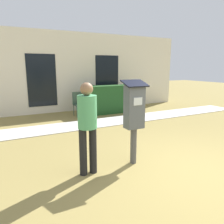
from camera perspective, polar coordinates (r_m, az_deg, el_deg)
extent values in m
plane|color=olive|center=(4.18, 21.19, -15.00)|extent=(40.00, 40.00, 0.00)
cube|color=beige|center=(7.25, -2.92, -2.75)|extent=(12.00, 1.10, 0.02)
cube|color=beige|center=(9.36, -9.49, 10.24)|extent=(10.00, 0.24, 3.20)
cube|color=black|center=(8.91, -17.84, 7.84)|extent=(1.10, 0.02, 2.00)
cube|color=black|center=(9.77, -1.28, 8.70)|extent=(1.10, 0.02, 2.00)
cylinder|color=#4C4C4C|center=(4.23, 5.62, -8.72)|extent=(0.12, 0.12, 0.70)
cube|color=#4C5156|center=(4.03, 5.83, 1.32)|extent=(0.34, 0.22, 0.80)
cube|color=silver|center=(3.92, 6.79, 2.77)|extent=(0.18, 0.01, 0.14)
cube|color=black|center=(3.98, 5.96, 7.45)|extent=(0.44, 0.31, 0.12)
cylinder|color=black|center=(3.78, -7.56, -10.34)|extent=(0.13, 0.13, 0.82)
cylinder|color=black|center=(3.84, -4.99, -9.92)|extent=(0.13, 0.13, 0.82)
cylinder|color=#4C9E66|center=(3.61, -6.51, 0.00)|extent=(0.32, 0.32, 0.55)
sphere|color=#8C6647|center=(3.56, -6.65, 6.01)|extent=(0.21, 0.21, 0.21)
cylinder|color=#334738|center=(8.00, -9.14, -0.02)|extent=(0.03, 0.03, 0.42)
cylinder|color=#334738|center=(8.12, -6.60, 0.23)|extent=(0.03, 0.03, 0.42)
cylinder|color=#334738|center=(8.35, -9.96, 0.45)|extent=(0.03, 0.03, 0.42)
cylinder|color=#334738|center=(8.47, -7.51, 0.69)|extent=(0.03, 0.03, 0.42)
cube|color=#334738|center=(8.19, -8.35, 1.91)|extent=(0.44, 0.44, 0.04)
cube|color=#334738|center=(8.34, -8.86, 3.73)|extent=(0.44, 0.04, 0.44)
cylinder|color=#334738|center=(8.58, -0.75, 0.93)|extent=(0.03, 0.03, 0.42)
cylinder|color=#334738|center=(8.75, 1.48, 1.14)|extent=(0.03, 0.03, 0.42)
cylinder|color=#334738|center=(8.91, -1.84, 1.34)|extent=(0.03, 0.03, 0.42)
cylinder|color=#334738|center=(9.08, 0.32, 1.54)|extent=(0.03, 0.03, 0.42)
cube|color=#334738|center=(8.79, -0.20, 2.71)|extent=(0.44, 0.44, 0.04)
cube|color=#334738|center=(8.93, -0.79, 4.40)|extent=(0.44, 0.04, 0.44)
cube|color=#1E471E|center=(8.78, 0.40, 3.42)|extent=(2.28, 0.60, 1.10)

